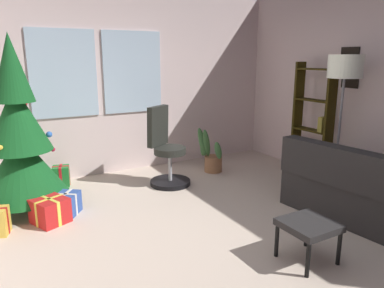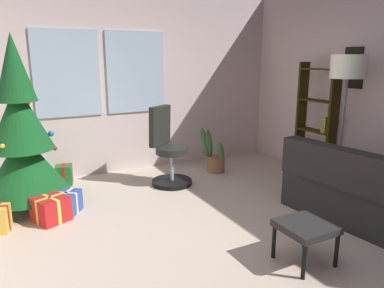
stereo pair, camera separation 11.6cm
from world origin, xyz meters
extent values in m
cube|color=beige|center=(0.00, 0.00, -0.05)|extent=(5.00, 5.53, 0.10)
cube|color=beige|center=(0.00, 2.82, 1.38)|extent=(5.00, 0.10, 2.75)
cube|color=silver|center=(-0.87, 2.76, 1.51)|extent=(0.90, 0.03, 1.20)
cube|color=silver|center=(0.12, 2.76, 1.51)|extent=(0.90, 0.03, 1.20)
cube|color=black|center=(2.49, 0.76, 1.48)|extent=(0.02, 0.26, 0.31)
cube|color=black|center=(2.49, 0.81, 1.68)|extent=(0.02, 0.28, 0.38)
cube|color=#252323|center=(1.67, -0.25, 0.21)|extent=(1.02, 1.81, 0.43)
cube|color=#252323|center=(1.32, -0.28, 0.63)|extent=(0.37, 1.75, 0.41)
cube|color=#252323|center=(1.59, 0.54, 0.53)|extent=(0.86, 0.22, 0.20)
cube|color=#B21B20|center=(1.39, 0.30, 0.60)|extent=(0.26, 0.43, 0.41)
cube|color=beige|center=(1.40, 0.19, 0.60)|extent=(0.23, 0.41, 0.42)
cube|color=#252323|center=(0.46, -0.51, 0.34)|extent=(0.43, 0.42, 0.06)
cylinder|color=black|center=(0.28, -0.69, 0.15)|extent=(0.04, 0.04, 0.31)
cylinder|color=black|center=(0.65, -0.69, 0.15)|extent=(0.04, 0.04, 0.31)
cylinder|color=black|center=(0.28, -0.33, 0.15)|extent=(0.04, 0.04, 0.31)
cylinder|color=black|center=(0.65, -0.33, 0.15)|extent=(0.04, 0.04, 0.31)
cylinder|color=#4C331E|center=(-1.56, 1.89, 0.08)|extent=(0.12, 0.12, 0.16)
cone|color=#134F1F|center=(-1.56, 1.89, 0.53)|extent=(0.98, 0.98, 0.74)
cone|color=#134F1F|center=(-1.56, 1.89, 1.08)|extent=(0.71, 0.71, 0.74)
cone|color=#134F1F|center=(-1.56, 1.89, 1.63)|extent=(0.43, 0.43, 0.74)
sphere|color=red|center=(-1.45, 2.11, 1.22)|extent=(0.06, 0.06, 0.06)
sphere|color=gold|center=(-1.76, 1.63, 0.83)|extent=(0.05, 0.05, 0.05)
sphere|color=blue|center=(-1.24, 1.90, 0.86)|extent=(0.07, 0.07, 0.07)
sphere|color=#1E8C4C|center=(-1.61, 2.20, 0.88)|extent=(0.07, 0.07, 0.07)
sphere|color=#B21433|center=(-1.21, 1.97, 0.66)|extent=(0.05, 0.05, 0.05)
cube|color=red|center=(-1.38, 1.38, 0.13)|extent=(0.42, 0.44, 0.27)
cube|color=#EAD84C|center=(-1.38, 1.38, 0.13)|extent=(0.17, 0.33, 0.28)
cube|color=#EAD84C|center=(-1.38, 1.38, 0.13)|extent=(0.31, 0.16, 0.28)
cube|color=#1E722D|center=(-1.06, 2.51, 0.14)|extent=(0.26, 0.25, 0.28)
cube|color=red|center=(-1.06, 2.51, 0.14)|extent=(0.09, 0.22, 0.29)
cube|color=red|center=(-1.06, 2.51, 0.14)|extent=(0.22, 0.09, 0.29)
cube|color=#2D4C99|center=(-1.19, 1.50, 0.12)|extent=(0.38, 0.40, 0.25)
cube|color=silver|center=(-1.19, 1.50, 0.12)|extent=(0.22, 0.18, 0.25)
cube|color=silver|center=(-1.19, 1.50, 0.12)|extent=(0.22, 0.28, 0.25)
cylinder|color=black|center=(0.27, 1.82, 0.03)|extent=(0.56, 0.56, 0.06)
cylinder|color=#B2B2B7|center=(0.27, 1.82, 0.28)|extent=(0.05, 0.05, 0.43)
cylinder|color=black|center=(0.27, 1.82, 0.49)|extent=(0.44, 0.44, 0.09)
cube|color=black|center=(0.18, 1.98, 0.82)|extent=(0.39, 0.29, 0.55)
cube|color=#312708|center=(2.28, 0.87, 0.84)|extent=(0.18, 0.04, 1.67)
cube|color=#312708|center=(2.28, 1.47, 0.84)|extent=(0.18, 0.04, 1.67)
cube|color=#312708|center=(2.28, 1.17, 0.25)|extent=(0.18, 0.56, 0.02)
cube|color=#312708|center=(2.28, 1.17, 0.69)|extent=(0.18, 0.56, 0.02)
cube|color=#312708|center=(2.28, 1.17, 1.13)|extent=(0.18, 0.56, 0.02)
cube|color=#312708|center=(2.28, 1.17, 1.57)|extent=(0.18, 0.56, 0.02)
cube|color=maroon|center=(2.29, 0.96, 0.35)|extent=(0.16, 0.05, 0.18)
cube|color=navy|center=(2.30, 1.02, 0.35)|extent=(0.14, 0.05, 0.18)
cube|color=beige|center=(2.30, 1.10, 0.35)|extent=(0.14, 0.08, 0.18)
cube|color=#366348|center=(2.30, 1.19, 0.34)|extent=(0.15, 0.08, 0.16)
cube|color=#74367A|center=(2.30, 1.28, 0.36)|extent=(0.14, 0.06, 0.20)
cube|color=#B86829|center=(2.29, 1.34, 0.37)|extent=(0.17, 0.05, 0.21)
cube|color=#41435B|center=(2.29, 1.41, 0.35)|extent=(0.16, 0.07, 0.17)
cube|color=olive|center=(2.29, 0.97, 0.81)|extent=(0.17, 0.07, 0.21)
cylinder|color=slate|center=(2.01, 0.48, 0.01)|extent=(0.28, 0.28, 0.03)
cylinder|color=slate|center=(2.01, 0.48, 0.76)|extent=(0.03, 0.03, 1.46)
cylinder|color=white|center=(2.01, 0.48, 1.63)|extent=(0.41, 0.41, 0.28)
cylinder|color=#956442|center=(1.12, 2.02, 0.12)|extent=(0.27, 0.27, 0.24)
ellipsoid|color=#386332|center=(1.01, 2.14, 0.43)|extent=(0.20, 0.20, 0.39)
ellipsoid|color=#386332|center=(0.98, 2.14, 0.46)|extent=(0.17, 0.28, 0.46)
ellipsoid|color=#386332|center=(1.10, 1.86, 0.37)|extent=(0.14, 0.17, 0.29)
ellipsoid|color=#386332|center=(1.03, 2.08, 0.45)|extent=(0.19, 0.17, 0.43)
camera|label=1|loc=(-1.81, -2.49, 1.74)|focal=33.69mm
camera|label=2|loc=(-1.71, -2.54, 1.74)|focal=33.69mm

